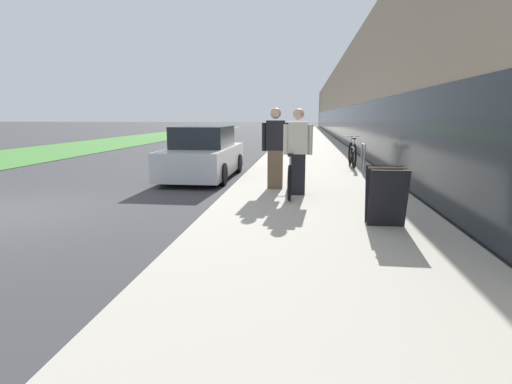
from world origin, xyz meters
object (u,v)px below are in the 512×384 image
person_bystander (275,149)px  sandwich_board_sign (386,196)px  bike_rack_hoop (363,155)px  tandem_bicycle (291,174)px  cruiser_bike_nearest (352,154)px  person_rider (298,152)px  parked_sedan_curbside (204,155)px

person_bystander → sandwich_board_sign: bearing=-57.0°
bike_rack_hoop → tandem_bicycle: bearing=-121.0°
tandem_bicycle → cruiser_bike_nearest: (1.85, 4.61, 0.03)m
cruiser_bike_nearest → sandwich_board_sign: 7.26m
cruiser_bike_nearest → person_rider: bearing=-109.0°
tandem_bicycle → person_rider: bearing=-69.0°
bike_rack_hoop → person_rider: bearing=-116.8°
parked_sedan_curbside → sandwich_board_sign: bearing=-51.7°
bike_rack_hoop → sandwich_board_sign: (-0.49, -5.99, -0.06)m
tandem_bicycle → parked_sedan_curbside: (-2.66, 2.66, 0.14)m
person_bystander → parked_sedan_curbside: bearing=134.0°
cruiser_bike_nearest → tandem_bicycle: bearing=-111.8°
person_rider → person_bystander: (-0.52, 0.66, 0.01)m
tandem_bicycle → sandwich_board_sign: tandem_bicycle is taller
person_rider → sandwich_board_sign: 2.71m
person_bystander → bike_rack_hoop: person_bystander is taller
bike_rack_hoop → sandwich_board_sign: bearing=-94.7°
bike_rack_hoop → sandwich_board_sign: 6.01m
person_rider → cruiser_bike_nearest: 5.28m
person_rider → parked_sedan_curbside: bearing=132.8°
person_rider → parked_sedan_curbside: person_rider is taller
tandem_bicycle → bike_rack_hoop: (2.02, 3.36, 0.13)m
tandem_bicycle → person_bystander: bearing=142.0°
tandem_bicycle → cruiser_bike_nearest: bearing=68.2°
person_rider → sandwich_board_sign: person_rider is taller
person_rider → cruiser_bike_nearest: size_ratio=0.97×
tandem_bicycle → sandwich_board_sign: (1.53, -2.64, 0.07)m
bike_rack_hoop → parked_sedan_curbside: bearing=-171.5°
person_bystander → bike_rack_hoop: size_ratio=2.16×
person_rider → cruiser_bike_nearest: bearing=71.0°
tandem_bicycle → cruiser_bike_nearest: 4.97m
bike_rack_hoop → sandwich_board_sign: sandwich_board_sign is taller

